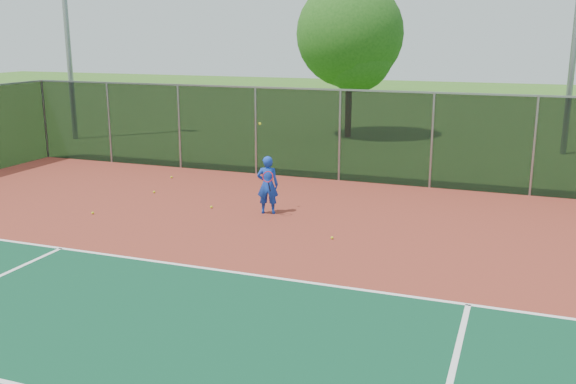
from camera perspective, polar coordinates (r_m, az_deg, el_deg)
name	(u,v)px	position (r m, az deg, el deg)	size (l,w,h in m)	color
ground	(311,365)	(9.86, 2.04, -15.12)	(120.00, 120.00, 0.00)	#30621C
court_apron	(346,311)	(11.57, 5.21, -10.52)	(30.00, 20.00, 0.02)	maroon
fence_back	(432,139)	(20.63, 12.68, 4.58)	(30.00, 0.06, 3.03)	black
tennis_player	(268,185)	(17.31, -1.82, 0.64)	(0.66, 0.67, 2.47)	#133BB8
practice_ball_0	(172,177)	(22.09, -10.31, 1.31)	(0.07, 0.07, 0.07)	#C1D118
practice_ball_1	(93,213)	(18.19, -16.96, -1.79)	(0.07, 0.07, 0.07)	#C1D118
practice_ball_2	(211,207)	(18.12, -6.82, -1.34)	(0.07, 0.07, 0.07)	#C1D118
practice_ball_3	(154,192)	(20.12, -11.82, 0.00)	(0.07, 0.07, 0.07)	#C1D118
practice_ball_4	(332,238)	(15.35, 3.93, -4.08)	(0.07, 0.07, 0.07)	#C1D118
tree_back_left	(352,39)	(30.38, 5.67, 13.39)	(4.94, 4.94, 7.26)	#372014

